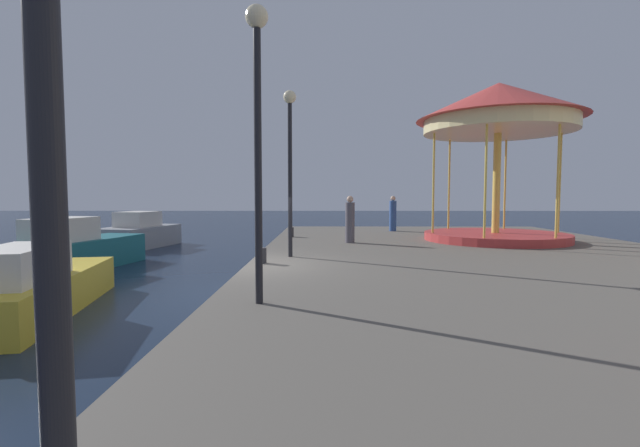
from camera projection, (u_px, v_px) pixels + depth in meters
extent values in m
plane|color=#162338|center=(247.00, 295.00, 10.98)|extent=(120.00, 120.00, 0.00)
cube|color=#5B564F|center=(514.00, 280.00, 10.91)|extent=(13.53, 26.47, 0.80)
cube|color=gray|center=(139.00, 237.00, 21.17)|extent=(2.95, 4.54, 1.02)
cube|color=beige|center=(138.00, 219.00, 21.04)|extent=(1.83, 2.11, 0.73)
cube|color=#4C6070|center=(149.00, 215.00, 21.93)|extent=(1.26, 0.36, 0.33)
cube|color=gold|center=(38.00, 294.00, 9.30)|extent=(2.57, 5.39, 0.84)
cube|color=beige|center=(18.00, 264.00, 8.48)|extent=(1.55, 2.45, 0.69)
cube|color=#4C6070|center=(44.00, 250.00, 9.59)|extent=(0.99, 0.28, 0.31)
cube|color=#19606B|center=(80.00, 255.00, 14.72)|extent=(2.57, 5.25, 1.04)
cube|color=beige|center=(61.00, 230.00, 13.92)|extent=(1.55, 2.39, 0.78)
cube|color=#4C6070|center=(86.00, 223.00, 14.99)|extent=(0.98, 0.29, 0.35)
cylinder|color=#B23333|center=(495.00, 237.00, 16.61)|extent=(5.32, 5.32, 0.30)
cylinder|color=gold|center=(497.00, 183.00, 16.48)|extent=(0.28, 0.28, 3.79)
cylinder|color=#F2E099|center=(498.00, 127.00, 16.34)|extent=(5.51, 5.51, 0.50)
cone|color=#C63D38|center=(499.00, 101.00, 16.27)|extent=(6.12, 6.12, 1.39)
cylinder|color=gold|center=(560.00, 183.00, 16.46)|extent=(0.08, 0.08, 3.79)
cylinder|color=gold|center=(505.00, 185.00, 18.55)|extent=(0.08, 0.08, 3.79)
cylinder|color=gold|center=(449.00, 185.00, 18.57)|extent=(0.08, 0.08, 3.79)
cylinder|color=gold|center=(433.00, 183.00, 16.49)|extent=(0.08, 0.08, 3.79)
cylinder|color=gold|center=(486.00, 182.00, 14.40)|extent=(0.08, 0.08, 3.79)
cylinder|color=gold|center=(558.00, 182.00, 14.38)|extent=(0.08, 0.08, 3.79)
cylinder|color=black|center=(48.00, 165.00, 1.56)|extent=(0.12, 0.12, 3.70)
cylinder|color=black|center=(258.00, 169.00, 6.82)|extent=(0.12, 0.12, 4.33)
sphere|color=#F9E5B2|center=(257.00, 16.00, 6.67)|extent=(0.36, 0.36, 0.36)
cylinder|color=black|center=(290.00, 181.00, 12.10)|extent=(0.12, 0.12, 4.29)
sphere|color=#F9E5B2|center=(290.00, 97.00, 11.95)|extent=(0.36, 0.36, 0.36)
cylinder|color=#2D2D33|center=(291.00, 232.00, 18.04)|extent=(0.24, 0.24, 0.40)
cylinder|color=#2D2D33|center=(262.00, 255.00, 11.04)|extent=(0.24, 0.24, 0.40)
cylinder|color=#2D4C8C|center=(393.00, 216.00, 21.00)|extent=(0.34, 0.34, 1.47)
sphere|color=tan|center=(393.00, 198.00, 20.95)|extent=(0.24, 0.24, 0.24)
cylinder|color=#514C56|center=(350.00, 223.00, 15.81)|extent=(0.34, 0.34, 1.48)
sphere|color=tan|center=(350.00, 199.00, 15.75)|extent=(0.24, 0.24, 0.24)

